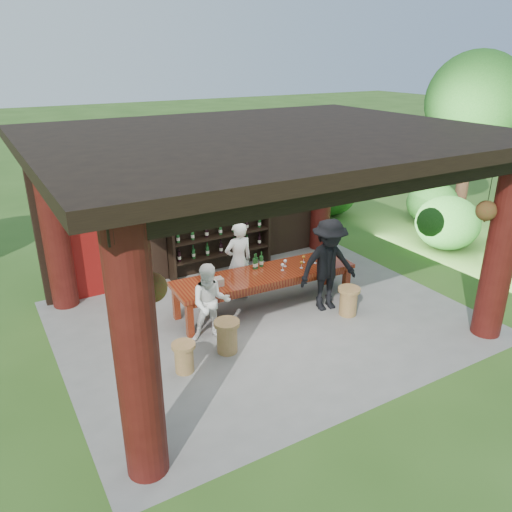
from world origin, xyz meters
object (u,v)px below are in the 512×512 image
stool_near_left (227,336)px  guest_man (328,265)px  stool_near_right (348,300)px  wine_shelf (220,227)px  host (239,261)px  guest_woman (211,303)px  stool_far_left (184,357)px  napkin_basket (216,282)px  tasting_table (265,278)px

stool_near_left → guest_man: size_ratio=0.31×
stool_near_left → guest_man: (2.40, 0.40, 0.61)m
stool_near_right → guest_man: size_ratio=0.30×
wine_shelf → host: 1.44m
guest_woman → wine_shelf: bearing=80.8°
wine_shelf → stool_far_left: size_ratio=4.86×
wine_shelf → stool_near_right: wine_shelf is taller
guest_woman → napkin_basket: bearing=75.9°
stool_near_left → host: bearing=55.9°
wine_shelf → tasting_table: 2.07m
stool_near_left → stool_far_left: stool_near_left is taller
tasting_table → stool_near_right: tasting_table is taller
guest_woman → napkin_basket: size_ratio=5.46×
stool_far_left → tasting_table: bearing=28.4°
stool_near_left → stool_far_left: (-0.84, -0.16, -0.04)m
wine_shelf → napkin_basket: wine_shelf is taller
host → napkin_basket: bearing=41.2°
stool_near_left → host: 2.08m
wine_shelf → stool_near_left: wine_shelf is taller
stool_near_left → guest_man: guest_man is taller
wine_shelf → stool_near_right: 3.38m
guest_man → stool_far_left: bearing=-162.6°
tasting_table → napkin_basket: (-1.07, -0.04, 0.18)m
guest_man → stool_near_left: bearing=-163.0°
wine_shelf → stool_far_left: (-2.27, -3.21, -0.81)m
stool_far_left → napkin_basket: size_ratio=1.92×
stool_near_left → stool_near_right: size_ratio=1.03×
host → guest_woman: bearing=47.0°
tasting_table → napkin_basket: bearing=-177.7°
guest_woman → guest_man: bearing=18.6°
tasting_table → stool_near_left: 1.74m
tasting_table → stool_near_left: bearing=-142.9°
wine_shelf → stool_near_right: (1.17, -3.07, -0.78)m
stool_near_right → guest_woman: 2.73m
stool_near_left → stool_far_left: 0.86m
napkin_basket → stool_near_left: bearing=-106.6°
stool_near_right → guest_man: bearing=115.3°
tasting_table → host: (-0.23, 0.64, 0.17)m
stool_far_left → host: host is taller
wine_shelf → host: (-0.30, -1.39, -0.26)m
wine_shelf → guest_man: wine_shelf is taller
stool_far_left → guest_man: guest_man is taller
stool_near_right → guest_woman: bearing=169.1°
stool_near_left → host: (1.13, 1.67, 0.51)m
stool_far_left → guest_man: 3.35m
stool_far_left → guest_woman: bearing=39.5°
tasting_table → stool_far_left: tasting_table is taller
tasting_table → host: size_ratio=2.26×
guest_man → tasting_table: bearing=156.3°
stool_near_right → host: 2.29m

